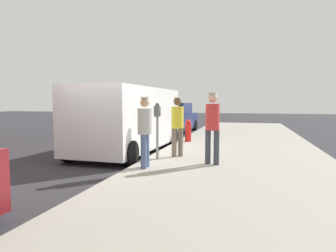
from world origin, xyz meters
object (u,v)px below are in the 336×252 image
at_px(pedestrian_in_yellow, 177,123).
at_px(fire_hydrant, 188,131).
at_px(pedestrian_in_gray, 145,128).
at_px(parking_meter_near, 157,121).
at_px(parked_van, 129,118).
at_px(pedestrian_in_red, 212,123).
at_px(parked_sedan_ahead, 173,119).

xyz_separation_m(pedestrian_in_yellow, fire_hydrant, (-0.34, 3.25, -0.54)).
bearing_deg(pedestrian_in_gray, parking_meter_near, 92.67).
relative_size(parked_van, fire_hydrant, 6.11).
xyz_separation_m(pedestrian_in_yellow, parked_van, (-1.94, 1.17, 0.04)).
height_order(parking_meter_near, parked_van, parked_van).
bearing_deg(fire_hydrant, parked_van, -127.56).
bearing_deg(fire_hydrant, pedestrian_in_yellow, -83.97).
distance_m(pedestrian_in_yellow, pedestrian_in_gray, 1.65).
relative_size(parking_meter_near, pedestrian_in_red, 0.86).
xyz_separation_m(parking_meter_near, parked_sedan_ahead, (-1.67, 8.38, -0.43)).
bearing_deg(pedestrian_in_red, fire_hydrant, 109.27).
relative_size(pedestrian_in_yellow, fire_hydrant, 1.96).
height_order(pedestrian_in_yellow, parked_sedan_ahead, pedestrian_in_yellow).
xyz_separation_m(pedestrian_in_gray, parked_sedan_ahead, (-1.73, 9.51, -0.35)).
xyz_separation_m(pedestrian_in_red, pedestrian_in_yellow, (-1.08, 0.81, -0.06)).
relative_size(pedestrian_in_yellow, pedestrian_in_gray, 1.02).
xyz_separation_m(parking_meter_near, pedestrian_in_gray, (0.05, -1.13, -0.09)).
height_order(parked_van, parked_sedan_ahead, parked_van).
height_order(parking_meter_near, pedestrian_in_gray, pedestrian_in_gray).
relative_size(pedestrian_in_gray, parked_van, 0.31).
xyz_separation_m(parked_van, fire_hydrant, (1.60, 2.08, -0.59)).
bearing_deg(parking_meter_near, parked_van, 132.40).
bearing_deg(pedestrian_in_yellow, pedestrian_in_red, -36.98).
bearing_deg(pedestrian_in_gray, pedestrian_in_red, 28.36).
bearing_deg(pedestrian_in_red, parking_meter_near, 167.54).
distance_m(pedestrian_in_red, fire_hydrant, 4.34).
relative_size(parking_meter_near, parked_van, 0.29).
bearing_deg(pedestrian_in_yellow, pedestrian_in_gray, -103.71).
xyz_separation_m(pedestrian_in_red, parked_sedan_ahead, (-3.19, 8.72, -0.43)).
bearing_deg(pedestrian_in_gray, parked_sedan_ahead, 100.29).
bearing_deg(fire_hydrant, pedestrian_in_red, -70.73).
relative_size(pedestrian_in_red, parked_van, 0.34).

